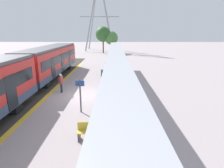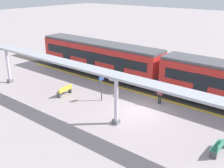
{
  "view_description": "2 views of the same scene",
  "coord_description": "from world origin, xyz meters",
  "px_view_note": "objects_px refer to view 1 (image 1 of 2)",
  "views": [
    {
      "loc": [
        2.51,
        -14.87,
        5.06
      ],
      "look_at": [
        2.37,
        -0.69,
        1.16
      ],
      "focal_mm": 30.34,
      "sensor_mm": 36.0,
      "label": 1
    },
    {
      "loc": [
        15.39,
        9.54,
        9.05
      ],
      "look_at": [
        -0.02,
        -2.63,
        1.53
      ],
      "focal_mm": 41.83,
      "sensor_mm": 36.0,
      "label": 2
    }
  ],
  "objects_px": {
    "bench_near_end": "(107,73)",
    "trash_bin": "(107,65)",
    "bench_mid_platform": "(93,131)",
    "passenger_waiting_near_edge": "(61,81)",
    "canopy_pillar_third": "(115,55)",
    "platform_info_sign": "(80,93)",
    "train_far_carriage": "(52,61)",
    "canopy_pillar_second": "(116,75)"
  },
  "relations": [
    {
      "from": "bench_near_end",
      "to": "trash_bin",
      "type": "bearing_deg",
      "value": 92.92
    },
    {
      "from": "bench_near_end",
      "to": "bench_mid_platform",
      "type": "distance_m",
      "value": 13.19
    },
    {
      "from": "bench_mid_platform",
      "to": "passenger_waiting_near_edge",
      "type": "height_order",
      "value": "passenger_waiting_near_edge"
    },
    {
      "from": "bench_near_end",
      "to": "canopy_pillar_third",
      "type": "bearing_deg",
      "value": 81.88
    },
    {
      "from": "bench_near_end",
      "to": "bench_mid_platform",
      "type": "relative_size",
      "value": 0.99
    },
    {
      "from": "bench_mid_platform",
      "to": "platform_info_sign",
      "type": "relative_size",
      "value": 0.69
    },
    {
      "from": "train_far_carriage",
      "to": "passenger_waiting_near_edge",
      "type": "relative_size",
      "value": 8.7
    },
    {
      "from": "canopy_pillar_third",
      "to": "passenger_waiting_near_edge",
      "type": "xyz_separation_m",
      "value": [
        -4.69,
        -12.39,
        -0.71
      ]
    },
    {
      "from": "canopy_pillar_second",
      "to": "bench_mid_platform",
      "type": "height_order",
      "value": "canopy_pillar_second"
    },
    {
      "from": "trash_bin",
      "to": "canopy_pillar_third",
      "type": "bearing_deg",
      "value": 36.47
    },
    {
      "from": "bench_near_end",
      "to": "passenger_waiting_near_edge",
      "type": "distance_m",
      "value": 6.98
    },
    {
      "from": "bench_mid_platform",
      "to": "passenger_waiting_near_edge",
      "type": "xyz_separation_m",
      "value": [
        -3.51,
        7.34,
        0.6
      ]
    },
    {
      "from": "canopy_pillar_third",
      "to": "platform_info_sign",
      "type": "height_order",
      "value": "canopy_pillar_third"
    },
    {
      "from": "platform_info_sign",
      "to": "passenger_waiting_near_edge",
      "type": "height_order",
      "value": "platform_info_sign"
    },
    {
      "from": "train_far_carriage",
      "to": "canopy_pillar_third",
      "type": "height_order",
      "value": "train_far_carriage"
    },
    {
      "from": "platform_info_sign",
      "to": "passenger_waiting_near_edge",
      "type": "xyz_separation_m",
      "value": [
        -2.38,
        4.11,
        -0.29
      ]
    },
    {
      "from": "train_far_carriage",
      "to": "platform_info_sign",
      "type": "height_order",
      "value": "train_far_carriage"
    },
    {
      "from": "platform_info_sign",
      "to": "passenger_waiting_near_edge",
      "type": "distance_m",
      "value": 4.76
    },
    {
      "from": "canopy_pillar_second",
      "to": "bench_mid_platform",
      "type": "bearing_deg",
      "value": -100.27
    },
    {
      "from": "canopy_pillar_third",
      "to": "platform_info_sign",
      "type": "xyz_separation_m",
      "value": [
        -2.31,
        -16.5,
        -0.42
      ]
    },
    {
      "from": "trash_bin",
      "to": "platform_info_sign",
      "type": "distance_m",
      "value": 15.66
    },
    {
      "from": "platform_info_sign",
      "to": "passenger_waiting_near_edge",
      "type": "bearing_deg",
      "value": 120.03
    },
    {
      "from": "platform_info_sign",
      "to": "bench_near_end",
      "type": "bearing_deg",
      "value": 82.11
    },
    {
      "from": "canopy_pillar_third",
      "to": "train_far_carriage",
      "type": "bearing_deg",
      "value": -140.37
    },
    {
      "from": "bench_near_end",
      "to": "passenger_waiting_near_edge",
      "type": "xyz_separation_m",
      "value": [
        -3.76,
        -5.85,
        0.6
      ]
    },
    {
      "from": "canopy_pillar_third",
      "to": "platform_info_sign",
      "type": "distance_m",
      "value": 16.67
    },
    {
      "from": "train_far_carriage",
      "to": "passenger_waiting_near_edge",
      "type": "xyz_separation_m",
      "value": [
        2.72,
        -6.25,
        -0.8
      ]
    },
    {
      "from": "bench_mid_platform",
      "to": "trash_bin",
      "type": "relative_size",
      "value": 1.75
    },
    {
      "from": "trash_bin",
      "to": "passenger_waiting_near_edge",
      "type": "relative_size",
      "value": 0.52
    },
    {
      "from": "passenger_waiting_near_edge",
      "to": "canopy_pillar_third",
      "type": "bearing_deg",
      "value": 69.26
    },
    {
      "from": "train_far_carriage",
      "to": "trash_bin",
      "type": "relative_size",
      "value": 16.65
    },
    {
      "from": "trash_bin",
      "to": "bench_mid_platform",
      "type": "bearing_deg",
      "value": -89.88
    },
    {
      "from": "train_far_carriage",
      "to": "canopy_pillar_third",
      "type": "bearing_deg",
      "value": 39.63
    },
    {
      "from": "train_far_carriage",
      "to": "passenger_waiting_near_edge",
      "type": "distance_m",
      "value": 6.86
    },
    {
      "from": "trash_bin",
      "to": "passenger_waiting_near_edge",
      "type": "xyz_separation_m",
      "value": [
        -3.47,
        -11.48,
        0.6
      ]
    },
    {
      "from": "train_far_carriage",
      "to": "trash_bin",
      "type": "bearing_deg",
      "value": 40.22
    },
    {
      "from": "train_far_carriage",
      "to": "canopy_pillar_second",
      "type": "bearing_deg",
      "value": -43.64
    },
    {
      "from": "trash_bin",
      "to": "passenger_waiting_near_edge",
      "type": "distance_m",
      "value": 12.01
    },
    {
      "from": "trash_bin",
      "to": "passenger_waiting_near_edge",
      "type": "bearing_deg",
      "value": -106.82
    },
    {
      "from": "bench_mid_platform",
      "to": "passenger_waiting_near_edge",
      "type": "bearing_deg",
      "value": 115.58
    },
    {
      "from": "train_far_carriage",
      "to": "canopy_pillar_third",
      "type": "relative_size",
      "value": 4.2
    },
    {
      "from": "train_far_carriage",
      "to": "bench_near_end",
      "type": "bearing_deg",
      "value": -3.47
    }
  ]
}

